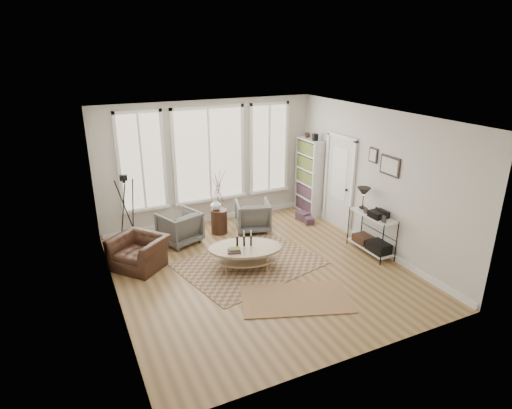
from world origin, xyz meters
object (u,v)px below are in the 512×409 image
bookcase (309,176)px  accent_chair (139,252)px  side_table (219,202)px  low_shelf (372,230)px  armchair_right (253,216)px  armchair_left (180,227)px  coffee_table (245,252)px

bookcase → accent_chair: bearing=-166.0°
side_table → accent_chair: side_table is taller
bookcase → low_shelf: bookcase is taller
bookcase → armchair_right: bookcase is taller
low_shelf → accent_chair: bearing=162.4°
armchair_left → accent_chair: 1.25m
armchair_left → accent_chair: (-1.01, -0.73, -0.05)m
bookcase → low_shelf: (-0.06, -2.52, -0.44)m
bookcase → armchair_left: size_ratio=2.65×
armchair_right → armchair_left: bearing=14.6°
bookcase → side_table: bearing=-174.2°
armchair_left → side_table: bearing=166.8°
bookcase → coffee_table: bearing=-142.7°
bookcase → low_shelf: bearing=-91.3°
low_shelf → accent_chair: low_shelf is taller
low_shelf → coffee_table: (-2.60, 0.49, -0.17)m
accent_chair → armchair_right: bearing=63.5°
coffee_table → armchair_right: bearing=60.5°
armchair_right → side_table: (-0.76, 0.19, 0.40)m
bookcase → side_table: bookcase is taller
armchair_left → side_table: 1.04m
coffee_table → armchair_left: armchair_left is taller
armchair_right → side_table: 0.87m
bookcase → armchair_left: bookcase is taller
low_shelf → side_table: bearing=137.3°
low_shelf → coffee_table: low_shelf is taller
bookcase → accent_chair: size_ratio=2.17×
low_shelf → accent_chair: (-4.42, 1.40, -0.20)m
armchair_right → low_shelf: bearing=145.8°
armchair_left → armchair_right: (1.71, -0.06, -0.00)m
armchair_left → armchair_right: armchair_left is taller
accent_chair → low_shelf: bearing=31.9°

